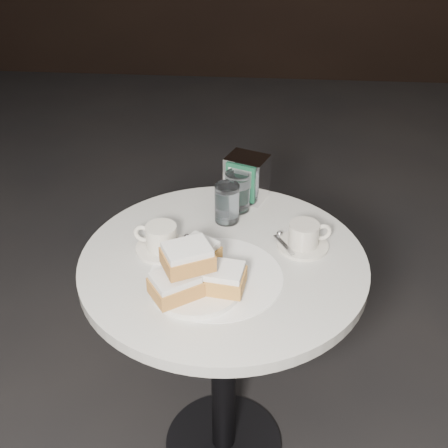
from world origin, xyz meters
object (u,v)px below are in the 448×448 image
beignet_plate (195,274)px  water_glass_right (238,192)px  water_glass_left (227,204)px  cafe_table (223,318)px  coffee_cup_left (161,239)px  napkin_dispenser (247,177)px  coffee_cup_right (304,237)px

beignet_plate → water_glass_right: 0.36m
beignet_plate → water_glass_left: beignet_plate is taller
cafe_table → beignet_plate: bearing=-111.8°
water_glass_left → cafe_table: bearing=-88.6°
cafe_table → coffee_cup_left: (-0.16, 0.02, 0.23)m
beignet_plate → cafe_table: bearing=68.2°
water_glass_right → cafe_table: bearing=-95.1°
napkin_dispenser → beignet_plate: bearing=-81.1°
napkin_dispenser → water_glass_left: bearing=-88.4°
beignet_plate → coffee_cup_left: beignet_plate is taller
water_glass_right → napkin_dispenser: 0.07m
beignet_plate → water_glass_right: size_ratio=2.30×
cafe_table → coffee_cup_right: (0.19, 0.06, 0.23)m
cafe_table → coffee_cup_right: size_ratio=4.78×
coffee_cup_left → napkin_dispenser: bearing=63.6°
coffee_cup_left → water_glass_right: 0.27m
coffee_cup_left → napkin_dispenser: size_ratio=1.15×
coffee_cup_right → water_glass_left: bearing=138.0°
cafe_table → napkin_dispenser: napkin_dispenser is taller
coffee_cup_left → water_glass_right: (0.18, 0.20, 0.02)m
napkin_dispenser → coffee_cup_right: bearing=-35.1°
cafe_table → beignet_plate: 0.28m
coffee_cup_right → napkin_dispenser: size_ratio=1.18×
coffee_cup_right → coffee_cup_left: bearing=172.2°
water_glass_right → napkin_dispenser: size_ratio=0.84×
cafe_table → coffee_cup_right: 0.31m
cafe_table → coffee_cup_right: coffee_cup_right is taller
beignet_plate → water_glass_right: beignet_plate is taller
coffee_cup_right → water_glass_right: size_ratio=1.40×
beignet_plate → water_glass_left: (0.05, 0.30, 0.00)m
coffee_cup_left → water_glass_right: size_ratio=1.36×
water_glass_left → napkin_dispenser: (0.05, 0.13, 0.01)m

